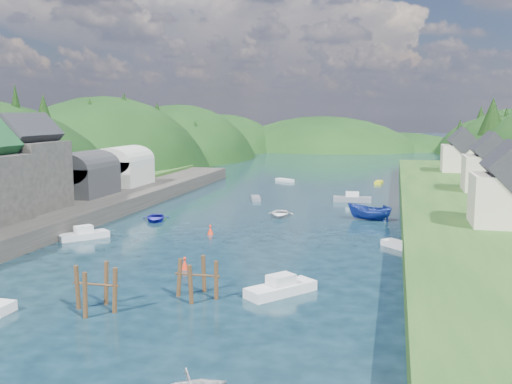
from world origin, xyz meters
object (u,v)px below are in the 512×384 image
(piling_cluster_far, at_px, (198,282))
(piling_cluster_near, at_px, (96,293))
(channel_buoy_far, at_px, (210,230))
(channel_buoy_near, at_px, (185,264))

(piling_cluster_far, bearing_deg, piling_cluster_near, -143.09)
(piling_cluster_far, distance_m, channel_buoy_far, 21.73)
(channel_buoy_near, relative_size, channel_buoy_far, 1.00)
(piling_cluster_near, height_order, channel_buoy_near, piling_cluster_near)
(channel_buoy_near, distance_m, channel_buoy_far, 14.20)
(piling_cluster_near, xyz_separation_m, channel_buoy_far, (-0.18, 25.22, -0.81))
(piling_cluster_far, xyz_separation_m, channel_buoy_near, (-3.63, 6.88, -0.67))
(piling_cluster_near, distance_m, channel_buoy_far, 25.23)
(channel_buoy_far, bearing_deg, piling_cluster_far, -74.13)
(channel_buoy_far, bearing_deg, piling_cluster_near, -89.59)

